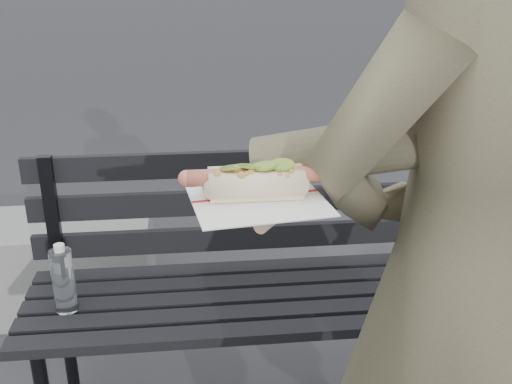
% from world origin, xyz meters
% --- Properties ---
extents(park_bench, '(1.50, 0.44, 0.88)m').
position_xyz_m(park_bench, '(0.10, 0.93, 0.52)').
color(park_bench, black).
rests_on(park_bench, ground).
extents(concrete_block, '(1.20, 0.40, 0.40)m').
position_xyz_m(concrete_block, '(-0.91, 1.64, 0.20)').
color(concrete_block, slate).
rests_on(concrete_block, ground).
extents(person, '(0.73, 0.58, 1.75)m').
position_xyz_m(person, '(0.36, 0.17, 0.88)').
color(person, '#494831').
rests_on(person, ground).
extents(held_hotdog, '(0.62, 0.30, 0.20)m').
position_xyz_m(held_hotdog, '(0.17, 0.15, 1.15)').
color(held_hotdog, '#494831').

